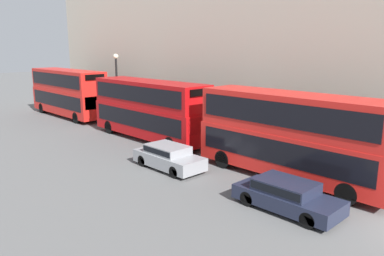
% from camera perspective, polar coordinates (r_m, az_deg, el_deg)
% --- Properties ---
extents(bus_leading, '(2.59, 10.17, 4.36)m').
position_cam_1_polar(bus_leading, '(19.31, 14.90, -0.70)').
color(bus_leading, red).
rests_on(bus_leading, ground).
extents(bus_second_in_queue, '(2.59, 10.46, 4.23)m').
position_cam_1_polar(bus_second_in_queue, '(27.02, -6.52, 3.14)').
color(bus_second_in_queue, '#B20C0F').
rests_on(bus_second_in_queue, ground).
extents(bus_third_in_queue, '(2.59, 10.51, 4.46)m').
position_cam_1_polar(bus_third_in_queue, '(37.77, -18.38, 5.37)').
color(bus_third_in_queue, red).
rests_on(bus_third_in_queue, ground).
extents(car_dark_sedan, '(1.86, 4.40, 1.26)m').
position_cam_1_polar(car_dark_sedan, '(16.05, 14.22, -9.78)').
color(car_dark_sedan, '#1E2338').
rests_on(car_dark_sedan, ground).
extents(car_hatchback, '(1.81, 4.26, 1.31)m').
position_cam_1_polar(car_hatchback, '(20.68, -3.61, -4.32)').
color(car_hatchback, gray).
rests_on(car_hatchback, ground).
extents(street_lamp, '(0.44, 0.44, 6.00)m').
position_cam_1_polar(street_lamp, '(33.61, -11.40, 7.18)').
color(street_lamp, black).
rests_on(street_lamp, ground).
extents(pedestrian, '(0.36, 0.36, 1.64)m').
position_cam_1_polar(pedestrian, '(21.32, 23.35, -4.67)').
color(pedestrian, '#26262D').
rests_on(pedestrian, ground).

